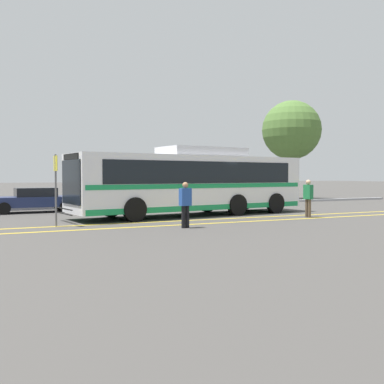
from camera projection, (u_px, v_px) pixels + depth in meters
The scene contains 10 objects.
ground_plane at pixel (202, 215), 21.58m from camera, with size 220.00×220.00×0.00m, color #423F3D.
lane_strip_0 at pixel (214, 219), 19.30m from camera, with size 0.20×31.58×0.01m, color gold.
lane_strip_1 at pixel (230, 222), 18.02m from camera, with size 0.20×31.58×0.01m, color gold.
curb_strip at pixel (145, 205), 27.39m from camera, with size 39.58×0.36×0.15m, color #99999E.
transit_bus at pixel (192, 181), 21.25m from camera, with size 12.10×4.14×3.22m.
parked_car_1 at pixel (34, 200), 22.96m from camera, with size 4.76×1.96×1.26m.
pedestrian_0 at pixel (185, 202), 16.08m from camera, with size 0.45×0.29×1.65m.
pedestrian_1 at pixel (308, 196), 20.16m from camera, with size 0.25×0.44×1.70m.
bus_stop_sign at pixel (56, 181), 16.46m from camera, with size 0.08×0.40×2.66m.
tree_1 at pixel (292, 130), 35.52m from camera, with size 4.65×4.65×7.82m.
Camera 1 is at (-9.55, -19.30, 1.88)m, focal length 42.00 mm.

